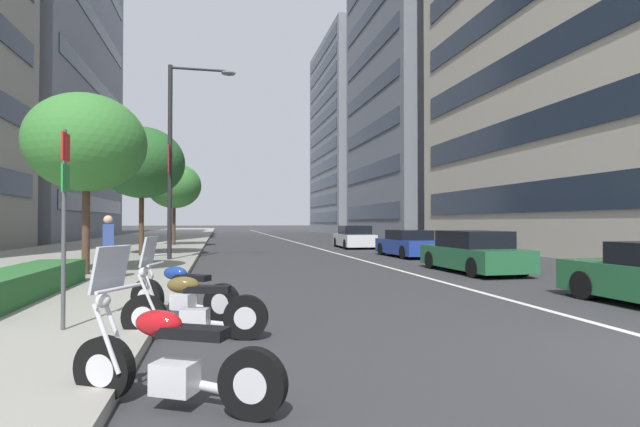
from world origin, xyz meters
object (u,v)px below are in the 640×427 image
(car_far_down_avenue, at_px, (408,244))
(street_lamp_with_banners, at_px, (180,143))
(motorcycle_far_end_row, at_px, (192,309))
(car_lead_in_lane, at_px, (354,238))
(motorcycle_nearest_camera, at_px, (182,295))
(car_following_behind, at_px, (473,253))
(street_tree_mid_sidewalk, at_px, (87,143))
(pedestrian_on_plaza, at_px, (108,247))
(street_tree_near_plaza_corner, at_px, (174,186))
(motorcycle_mid_row, at_px, (171,361))
(parking_sign_by_curb, at_px, (64,204))
(street_tree_far_plaza, at_px, (142,163))

(car_far_down_avenue, distance_m, street_lamp_with_banners, 11.35)
(motorcycle_far_end_row, bearing_deg, car_lead_in_lane, -98.76)
(car_lead_in_lane, bearing_deg, motorcycle_nearest_camera, 158.59)
(car_following_behind, relative_size, street_tree_mid_sidewalk, 0.82)
(car_far_down_avenue, height_order, pedestrian_on_plaza, pedestrian_on_plaza)
(car_lead_in_lane, height_order, street_tree_near_plaza_corner, street_tree_near_plaza_corner)
(street_tree_mid_sidewalk, xyz_separation_m, pedestrian_on_plaza, (-1.36, -0.90, -2.97))
(motorcycle_mid_row, xyz_separation_m, car_following_behind, (9.86, -8.70, 0.21))
(motorcycle_nearest_camera, relative_size, car_following_behind, 0.44)
(motorcycle_nearest_camera, relative_size, street_lamp_with_banners, 0.24)
(car_following_behind, height_order, parking_sign_by_curb, parking_sign_by_curb)
(parking_sign_by_curb, height_order, street_tree_near_plaza_corner, street_tree_near_plaza_corner)
(motorcycle_far_end_row, height_order, street_tree_mid_sidewalk, street_tree_mid_sidewalk)
(motorcycle_mid_row, xyz_separation_m, motorcycle_nearest_camera, (4.02, 0.19, -0.01))
(street_tree_near_plaza_corner, relative_size, pedestrian_on_plaza, 3.15)
(motorcycle_far_end_row, xyz_separation_m, pedestrian_on_plaza, (6.57, 2.54, 0.57))
(car_far_down_avenue, height_order, street_lamp_with_banners, street_lamp_with_banners)
(street_lamp_with_banners, height_order, pedestrian_on_plaza, street_lamp_with_banners)
(car_far_down_avenue, xyz_separation_m, parking_sign_by_curb, (-13.91, 11.03, 1.33))
(street_lamp_with_banners, relative_size, street_tree_far_plaza, 1.35)
(car_lead_in_lane, distance_m, street_tree_mid_sidewalk, 18.94)
(car_lead_in_lane, relative_size, street_lamp_with_banners, 0.56)
(car_far_down_avenue, bearing_deg, street_tree_near_plaza_corner, 44.91)
(car_far_down_avenue, bearing_deg, car_lead_in_lane, 1.52)
(motorcycle_nearest_camera, height_order, parking_sign_by_curb, parking_sign_by_curb)
(car_following_behind, relative_size, parking_sign_by_curb, 1.52)
(motorcycle_mid_row, height_order, street_lamp_with_banners, street_lamp_with_banners)
(motorcycle_far_end_row, distance_m, parking_sign_by_curb, 2.35)
(street_lamp_with_banners, distance_m, street_tree_near_plaza_corner, 12.36)
(motorcycle_far_end_row, bearing_deg, street_lamp_with_banners, -71.75)
(car_following_behind, height_order, street_lamp_with_banners, street_lamp_with_banners)
(motorcycle_mid_row, distance_m, street_tree_near_plaza_corner, 28.25)
(motorcycle_nearest_camera, bearing_deg, car_far_down_avenue, -92.67)
(car_following_behind, relative_size, street_tree_near_plaza_corner, 0.81)
(car_lead_in_lane, bearing_deg, street_tree_near_plaza_corner, 75.86)
(street_tree_far_plaza, bearing_deg, parking_sign_by_curb, -175.16)
(pedestrian_on_plaza, bearing_deg, street_tree_mid_sidewalk, 107.59)
(motorcycle_mid_row, relative_size, motorcycle_nearest_camera, 1.01)
(parking_sign_by_curb, bearing_deg, motorcycle_far_end_row, -100.36)
(car_far_down_avenue, bearing_deg, street_tree_far_plaza, 80.93)
(motorcycle_nearest_camera, xyz_separation_m, car_far_down_avenue, (12.78, -9.48, 0.18))
(car_following_behind, bearing_deg, car_lead_in_lane, -1.26)
(motorcycle_far_end_row, height_order, street_lamp_with_banners, street_lamp_with_banners)
(motorcycle_far_end_row, height_order, car_following_behind, motorcycle_far_end_row)
(street_tree_far_plaza, height_order, street_tree_near_plaza_corner, street_tree_far_plaza)
(motorcycle_nearest_camera, distance_m, street_lamp_with_banners, 12.51)
(motorcycle_nearest_camera, xyz_separation_m, street_tree_near_plaza_corner, (23.89, 2.28, 3.61))
(car_far_down_avenue, height_order, street_tree_near_plaza_corner, street_tree_near_plaza_corner)
(parking_sign_by_curb, distance_m, street_tree_far_plaza, 15.75)
(motorcycle_nearest_camera, relative_size, street_tree_far_plaza, 0.33)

